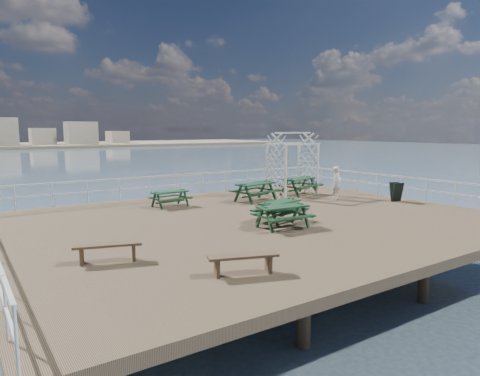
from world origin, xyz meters
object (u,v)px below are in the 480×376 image
at_px(picnic_table_c, 299,183).
at_px(person, 337,183).
at_px(picnic_table_d, 283,212).
at_px(flat_bench_near, 108,248).
at_px(picnic_table_e, 280,207).
at_px(flat_bench_far, 243,260).
at_px(trellis_arbor, 293,167).
at_px(picnic_table_a, 170,196).
at_px(picnic_table_b, 256,188).

bearing_deg(picnic_table_c, person, -89.06).
bearing_deg(picnic_table_d, flat_bench_near, -170.26).
xyz_separation_m(picnic_table_e, person, (5.50, 2.41, 0.25)).
relative_size(flat_bench_far, trellis_arbor, 0.52).
distance_m(picnic_table_d, trellis_arbor, 7.50).
bearing_deg(picnic_table_a, picnic_table_b, -17.94).
bearing_deg(picnic_table_a, person, -24.20).
bearing_deg(flat_bench_far, flat_bench_near, 150.28).
distance_m(picnic_table_d, person, 6.88).
height_order(picnic_table_c, flat_bench_near, picnic_table_c).
bearing_deg(picnic_table_b, picnic_table_a, 155.27).
xyz_separation_m(flat_bench_near, person, (12.22, 3.76, 0.43)).
bearing_deg(trellis_arbor, picnic_table_b, -176.85).
bearing_deg(picnic_table_a, flat_bench_near, -131.02).
relative_size(picnic_table_a, flat_bench_far, 0.99).
bearing_deg(picnic_table_a, picnic_table_d, -80.65).
relative_size(picnic_table_b, picnic_table_c, 0.98).
bearing_deg(person, picnic_table_e, -174.28).
bearing_deg(person, picnic_table_c, 86.38).
distance_m(picnic_table_b, flat_bench_near, 10.22).
relative_size(picnic_table_d, trellis_arbor, 0.59).
bearing_deg(picnic_table_b, picnic_table_d, -128.03).
relative_size(flat_bench_near, trellis_arbor, 0.54).
bearing_deg(flat_bench_far, picnic_table_b, 71.82).
bearing_deg(trellis_arbor, flat_bench_near, -158.58).
height_order(picnic_table_a, trellis_arbor, trellis_arbor).
relative_size(picnic_table_b, person, 1.44).
relative_size(picnic_table_e, flat_bench_near, 1.18).
height_order(picnic_table_d, flat_bench_near, picnic_table_d).
height_order(trellis_arbor, person, trellis_arbor).
xyz_separation_m(picnic_table_a, person, (7.55, -2.64, 0.30)).
height_order(picnic_table_b, picnic_table_d, picnic_table_b).
height_order(picnic_table_a, picnic_table_e, picnic_table_e).
height_order(picnic_table_c, trellis_arbor, trellis_arbor).
height_order(picnic_table_b, flat_bench_near, picnic_table_b).
height_order(picnic_table_a, picnic_table_d, picnic_table_d).
bearing_deg(picnic_table_b, person, -37.38).
distance_m(picnic_table_b, flat_bench_far, 10.32).
relative_size(flat_bench_near, person, 1.09).
relative_size(picnic_table_b, flat_bench_far, 1.35).
xyz_separation_m(picnic_table_d, person, (6.05, 3.26, 0.24)).
xyz_separation_m(picnic_table_a, flat_bench_far, (-2.33, -9.09, -0.13)).
bearing_deg(person, picnic_table_b, 136.40).
distance_m(picnic_table_d, flat_bench_far, 5.00).
xyz_separation_m(picnic_table_b, picnic_table_c, (3.06, 0.36, 0.01)).
bearing_deg(flat_bench_far, picnic_table_a, 95.02).
xyz_separation_m(picnic_table_e, flat_bench_near, (-6.72, -1.35, -0.18)).
bearing_deg(flat_bench_near, picnic_table_e, 29.19).
bearing_deg(trellis_arbor, picnic_table_d, -139.60).
distance_m(picnic_table_a, picnic_table_e, 5.45).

